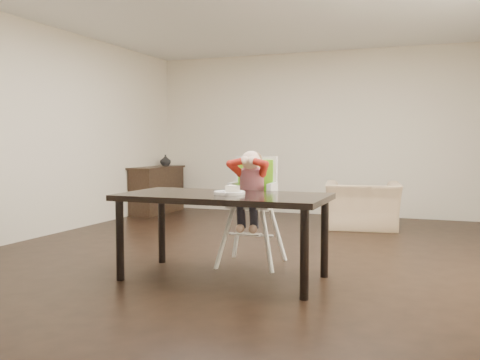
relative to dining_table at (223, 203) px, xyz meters
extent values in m
plane|color=black|center=(0.01, 1.01, -0.67)|extent=(7.00, 7.00, 0.00)
cube|color=beige|center=(0.01, 4.51, 0.68)|extent=(6.00, 0.02, 2.70)
cube|color=beige|center=(0.01, -2.49, 0.68)|extent=(6.00, 0.02, 2.70)
cube|color=beige|center=(-2.99, 1.01, 0.68)|extent=(0.02, 7.00, 2.70)
cube|color=black|center=(0.00, 0.00, 0.05)|extent=(1.80, 0.90, 0.05)
cylinder|color=black|center=(-0.82, -0.37, -0.32)|extent=(0.07, 0.07, 0.70)
cylinder|color=black|center=(0.82, -0.37, -0.32)|extent=(0.07, 0.07, 0.70)
cylinder|color=black|center=(-0.82, 0.37, -0.32)|extent=(0.07, 0.07, 0.70)
cylinder|color=black|center=(0.82, 0.37, -0.32)|extent=(0.07, 0.07, 0.70)
cylinder|color=white|center=(-0.15, 0.38, -0.37)|extent=(0.04, 0.04, 0.59)
cylinder|color=white|center=(0.27, 0.41, -0.37)|extent=(0.04, 0.04, 0.59)
cylinder|color=white|center=(-0.18, 0.81, -0.37)|extent=(0.04, 0.04, 0.59)
cylinder|color=white|center=(0.25, 0.83, -0.37)|extent=(0.04, 0.04, 0.59)
cube|color=white|center=(0.05, 0.61, -0.08)|extent=(0.45, 0.41, 0.05)
cube|color=#6EDE1C|center=(0.05, 0.61, -0.04)|extent=(0.36, 0.34, 0.03)
cube|color=white|center=(0.04, 0.77, 0.17)|extent=(0.43, 0.08, 0.45)
cube|color=#6EDE1C|center=(0.04, 0.74, 0.16)|extent=(0.36, 0.04, 0.40)
cube|color=black|center=(-0.02, 0.66, 0.16)|extent=(0.04, 0.19, 0.02)
cube|color=black|center=(0.11, 0.66, 0.16)|extent=(0.04, 0.19, 0.02)
cylinder|color=maroon|center=(0.05, 0.61, 0.12)|extent=(0.26, 0.26, 0.29)
sphere|color=beige|center=(0.05, 0.59, 0.35)|extent=(0.20, 0.20, 0.19)
ellipsoid|color=brown|center=(0.05, 0.61, 0.37)|extent=(0.21, 0.20, 0.15)
sphere|color=beige|center=(0.02, 0.48, 0.36)|extent=(0.09, 0.09, 0.08)
sphere|color=beige|center=(0.09, 0.49, 0.36)|extent=(0.09, 0.09, 0.08)
cylinder|color=white|center=(0.06, 0.00, 0.09)|extent=(0.30, 0.30, 0.02)
torus|color=white|center=(0.06, 0.00, 0.10)|extent=(0.30, 0.30, 0.01)
imported|color=tan|center=(0.76, 3.23, -0.24)|extent=(1.09, 0.80, 0.87)
cube|color=black|center=(-2.77, 3.71, -0.29)|extent=(0.40, 1.20, 0.76)
cube|color=black|center=(-2.77, 3.71, 0.10)|extent=(0.44, 1.26, 0.03)
imported|color=#99999E|center=(-2.77, 4.02, 0.21)|extent=(0.25, 0.25, 0.19)
camera|label=1|loc=(1.78, -4.29, 0.53)|focal=40.00mm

